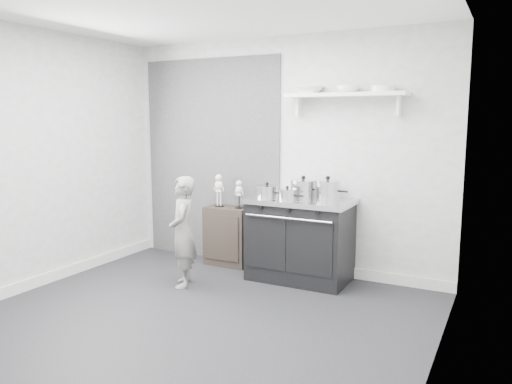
# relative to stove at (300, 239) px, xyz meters

# --- Properties ---
(ground) EXTENTS (4.00, 4.00, 0.00)m
(ground) POSITION_rel_stove_xyz_m (-0.40, -1.48, -0.46)
(ground) COLOR black
(ground) RESTS_ON ground
(room_shell) EXTENTS (4.02, 3.62, 2.71)m
(room_shell) POSITION_rel_stove_xyz_m (-0.48, -1.33, 1.18)
(room_shell) COLOR #9F9F9D
(room_shell) RESTS_ON ground
(wall_shelf) EXTENTS (1.30, 0.26, 0.24)m
(wall_shelf) POSITION_rel_stove_xyz_m (0.40, 0.20, 1.55)
(wall_shelf) COLOR white
(wall_shelf) RESTS_ON room_shell
(stove) EXTENTS (1.14, 0.71, 0.91)m
(stove) POSITION_rel_stove_xyz_m (0.00, 0.00, 0.00)
(stove) COLOR black
(stove) RESTS_ON ground
(side_cabinet) EXTENTS (0.55, 0.32, 0.71)m
(side_cabinet) POSITION_rel_stove_xyz_m (-0.99, 0.13, -0.10)
(side_cabinet) COLOR black
(side_cabinet) RESTS_ON ground
(child) EXTENTS (0.47, 0.51, 1.18)m
(child) POSITION_rel_stove_xyz_m (-1.02, -0.77, 0.13)
(child) COLOR slate
(child) RESTS_ON ground
(pot_front_left) EXTENTS (0.32, 0.23, 0.17)m
(pot_front_left) POSITION_rel_stove_xyz_m (-0.35, -0.12, 0.52)
(pot_front_left) COLOR silver
(pot_front_left) RESTS_ON stove
(pot_back_left) EXTENTS (0.37, 0.28, 0.24)m
(pot_back_left) POSITION_rel_stove_xyz_m (-0.02, 0.12, 0.55)
(pot_back_left) COLOR silver
(pot_back_left) RESTS_ON stove
(pot_back_right) EXTENTS (0.36, 0.28, 0.25)m
(pot_back_right) POSITION_rel_stove_xyz_m (0.28, 0.07, 0.56)
(pot_back_right) COLOR silver
(pot_back_right) RESTS_ON stove
(pot_front_center) EXTENTS (0.28, 0.19, 0.15)m
(pot_front_center) POSITION_rel_stove_xyz_m (-0.09, -0.16, 0.51)
(pot_front_center) COLOR silver
(pot_front_center) RESTS_ON stove
(skeleton_full) EXTENTS (0.13, 0.08, 0.45)m
(skeleton_full) POSITION_rel_stove_xyz_m (-1.12, 0.13, 0.48)
(skeleton_full) COLOR beige
(skeleton_full) RESTS_ON side_cabinet
(skeleton_torso) EXTENTS (0.11, 0.07, 0.38)m
(skeleton_torso) POSITION_rel_stove_xyz_m (-0.84, 0.13, 0.44)
(skeleton_torso) COLOR beige
(skeleton_torso) RESTS_ON side_cabinet
(bowl_large) EXTENTS (0.32, 0.32, 0.08)m
(bowl_large) POSITION_rel_stove_xyz_m (-0.00, 0.19, 1.62)
(bowl_large) COLOR white
(bowl_large) RESTS_ON wall_shelf
(bowl_small) EXTENTS (0.23, 0.23, 0.07)m
(bowl_small) POSITION_rel_stove_xyz_m (0.44, 0.19, 1.62)
(bowl_small) COLOR white
(bowl_small) RESTS_ON wall_shelf
(plate_stack) EXTENTS (0.24, 0.24, 0.06)m
(plate_stack) POSITION_rel_stove_xyz_m (0.81, 0.19, 1.61)
(plate_stack) COLOR white
(plate_stack) RESTS_ON wall_shelf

